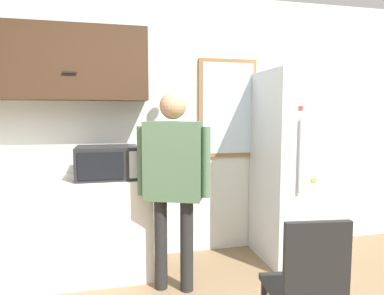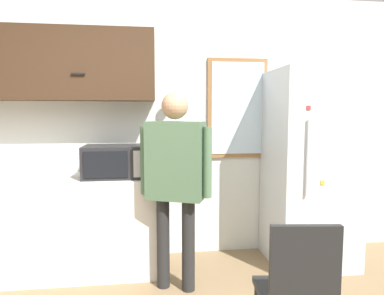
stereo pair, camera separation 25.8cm
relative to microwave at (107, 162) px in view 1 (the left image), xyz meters
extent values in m
cube|color=silver|center=(0.48, 0.39, 0.29)|extent=(6.00, 0.06, 2.70)
cube|color=silver|center=(-0.67, 0.06, -0.60)|extent=(2.11, 0.61, 0.91)
cube|color=#3D2819|center=(-0.67, 0.20, 0.89)|extent=(2.11, 0.32, 0.66)
cube|color=black|center=(-0.30, 0.03, 0.79)|extent=(0.12, 0.01, 0.01)
cube|color=#232326|center=(0.00, 0.00, 0.00)|extent=(0.53, 0.40, 0.29)
cube|color=black|center=(-0.05, -0.20, 0.00)|extent=(0.37, 0.01, 0.23)
cube|color=#B2B2B2|center=(0.22, -0.20, 0.00)|extent=(0.07, 0.01, 0.23)
cylinder|color=black|center=(0.43, -0.34, -0.67)|extent=(0.11, 0.11, 0.78)
cylinder|color=black|center=(0.64, -0.42, -0.67)|extent=(0.11, 0.11, 0.78)
cube|color=#4C6B4C|center=(0.54, -0.38, 0.05)|extent=(0.51, 0.38, 0.65)
sphere|color=tan|center=(0.54, -0.38, 0.50)|extent=(0.22, 0.22, 0.22)
cylinder|color=#4C6B4C|center=(0.28, -0.28, 0.04)|extent=(0.07, 0.07, 0.58)
cylinder|color=#4C6B4C|center=(0.79, -0.48, 0.04)|extent=(0.07, 0.07, 0.58)
cube|color=silver|center=(1.91, -0.01, -0.10)|extent=(0.78, 0.72, 1.91)
cylinder|color=silver|center=(1.69, -0.39, 0.05)|extent=(0.02, 0.02, 0.67)
cube|color=yellow|center=(1.85, -0.37, -0.17)|extent=(0.04, 0.01, 0.04)
cube|color=red|center=(1.69, -0.37, 0.49)|extent=(0.04, 0.01, 0.04)
cube|color=black|center=(1.15, -1.36, -0.62)|extent=(0.45, 0.45, 0.04)
cube|color=black|center=(1.13, -1.54, -0.37)|extent=(0.38, 0.08, 0.46)
cube|color=olive|center=(1.25, 0.35, 0.49)|extent=(0.64, 0.04, 1.03)
cube|color=silver|center=(1.25, 0.33, 0.49)|extent=(0.56, 0.01, 0.95)
camera|label=1|loc=(0.06, -3.13, 0.44)|focal=32.00mm
camera|label=2|loc=(0.31, -3.18, 0.44)|focal=32.00mm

